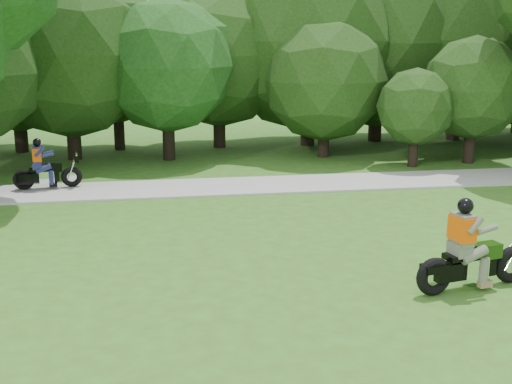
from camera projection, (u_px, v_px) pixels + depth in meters
name	position (u px, v px, depth m)	size (l,w,h in m)	color
ground	(397.00, 284.00, 11.48)	(100.00, 100.00, 0.00)	#365D1A
walkway	(298.00, 184.00, 19.15)	(60.00, 2.20, 0.06)	#9C9C97
tree_line	(337.00, 52.00, 25.24)	(40.07, 11.11, 7.85)	black
chopper_motorcycle	(469.00, 256.00, 11.09)	(2.32, 0.86, 1.67)	black
touring_motorcycle	(43.00, 170.00, 18.32)	(1.92, 0.73, 1.46)	black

